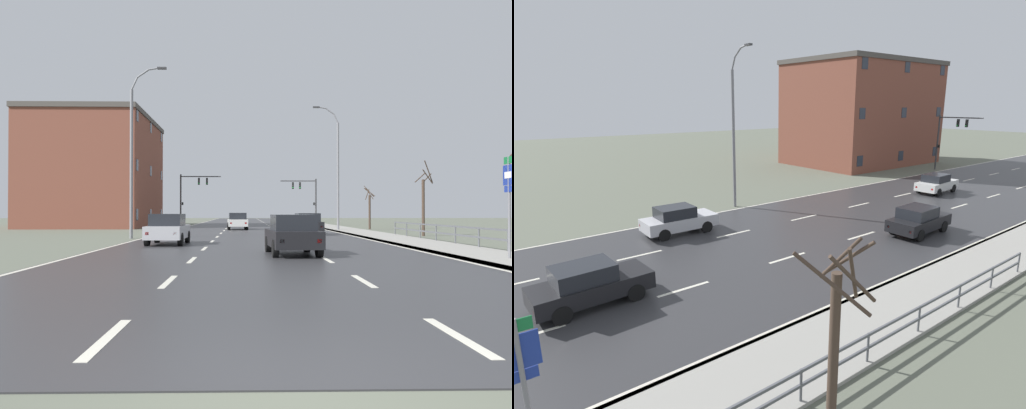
{
  "view_description": "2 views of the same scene",
  "coord_description": "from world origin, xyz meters",
  "views": [
    {
      "loc": [
        -0.52,
        -4.78,
        1.69
      ],
      "look_at": [
        0.65,
        48.08,
        2.42
      ],
      "focal_mm": 35.81,
      "sensor_mm": 36.0,
      "label": 1
    },
    {
      "loc": [
        15.98,
        11.81,
        7.13
      ],
      "look_at": [
        0.0,
        24.37,
        2.06
      ],
      "focal_mm": 28.37,
      "sensor_mm": 36.0,
      "label": 2
    }
  ],
  "objects": [
    {
      "name": "ground_plane",
      "position": [
        0.0,
        48.0,
        -0.06
      ],
      "size": [
        160.0,
        160.0,
        0.12
      ],
      "color": "#5B6051"
    },
    {
      "name": "guardrail",
      "position": [
        9.85,
        17.58,
        0.7
      ],
      "size": [
        0.07,
        25.23,
        1.0
      ],
      "color": "#515459",
      "rests_on": "ground"
    },
    {
      "name": "street_lamp_left_bank",
      "position": [
        -7.47,
        27.16,
        5.3
      ],
      "size": [
        2.27,
        0.24,
        10.78
      ],
      "color": "slate",
      "rests_on": "ground"
    },
    {
      "name": "highway_sign",
      "position": [
        8.39,
        12.2,
        2.29
      ],
      "size": [
        0.09,
        0.68,
        3.57
      ],
      "color": "slate",
      "rests_on": "ground"
    },
    {
      "name": "traffic_signal_left",
      "position": [
        -6.76,
        54.09,
        4.09
      ],
      "size": [
        4.73,
        0.36,
        5.98
      ],
      "color": "#38383A",
      "rests_on": "ground"
    },
    {
      "name": "car_far_right",
      "position": [
        -4.42,
        21.27,
        0.8
      ],
      "size": [
        1.9,
        4.13,
        1.57
      ],
      "rotation": [
        0.0,
        0.0,
        -0.02
      ],
      "color": "#B7B7BC",
      "rests_on": "ground"
    },
    {
      "name": "car_near_right",
      "position": [
        1.34,
        15.02,
        0.8
      ],
      "size": [
        2.02,
        4.19,
        1.57
      ],
      "rotation": [
        0.0,
        0.0,
        0.06
      ],
      "color": "black",
      "rests_on": "ground"
    },
    {
      "name": "car_far_left",
      "position": [
        -1.2,
        42.71,
        0.8
      ],
      "size": [
        2.02,
        4.19,
        1.57
      ],
      "rotation": [
        0.0,
        0.0,
        0.06
      ],
      "color": "silver",
      "rests_on": "ground"
    },
    {
      "name": "car_distant",
      "position": [
        3.98,
        31.89,
        0.8
      ],
      "size": [
        1.97,
        4.17,
        1.57
      ],
      "rotation": [
        0.0,
        0.0,
        0.04
      ],
      "color": "black",
      "rests_on": "ground"
    },
    {
      "name": "brick_building",
      "position": [
        -16.86,
        51.9,
        6.05
      ],
      "size": [
        12.05,
        17.01,
        12.08
      ],
      "color": "brown",
      "rests_on": "ground"
    },
    {
      "name": "bare_tree_near",
      "position": [
        11.53,
        16.84,
        2.47
      ],
      "size": [
        1.51,
        1.63,
        4.85
      ],
      "color": "#423328",
      "rests_on": "ground"
    }
  ]
}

